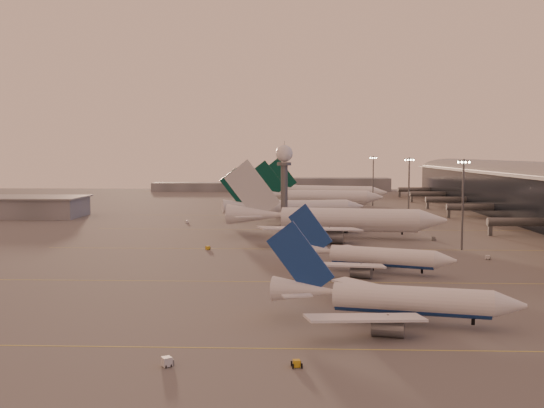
{
  "coord_description": "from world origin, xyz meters",
  "views": [
    {
      "loc": [
        9.56,
        -119.68,
        26.6
      ],
      "look_at": [
        2.11,
        74.57,
        10.96
      ],
      "focal_mm": 42.0,
      "sensor_mm": 36.0,
      "label": 1
    }
  ],
  "objects": [
    {
      "name": "ground",
      "position": [
        0.0,
        0.0,
        0.0
      ],
      "size": [
        700.0,
        700.0,
        0.0
      ],
      "primitive_type": "plane",
      "color": "#504D4D",
      "rests_on": "ground"
    },
    {
      "name": "taxiway_markings",
      "position": [
        30.0,
        56.0,
        0.01
      ],
      "size": [
        180.0,
        185.25,
        0.02
      ],
      "color": "gold",
      "rests_on": "ground"
    },
    {
      "name": "radar_tower",
      "position": [
        5.0,
        120.0,
        20.95
      ],
      "size": [
        6.4,
        6.4,
        31.1
      ],
      "color": "#505357",
      "rests_on": "ground"
    },
    {
      "name": "mast_b",
      "position": [
        55.0,
        55.0,
        13.74
      ],
      "size": [
        3.6,
        0.56,
        25.0
      ],
      "color": "#505357",
      "rests_on": "ground"
    },
    {
      "name": "mast_c",
      "position": [
        50.0,
        110.0,
        13.74
      ],
      "size": [
        3.6,
        0.56,
        25.0
      ],
      "color": "#505357",
      "rests_on": "ground"
    },
    {
      "name": "mast_d",
      "position": [
        48.0,
        200.0,
        13.74
      ],
      "size": [
        3.6,
        0.56,
        25.0
      ],
      "color": "#505357",
      "rests_on": "ground"
    },
    {
      "name": "distant_horizon",
      "position": [
        2.62,
        325.14,
        3.89
      ],
      "size": [
        165.0,
        37.5,
        9.0
      ],
      "color": "slate",
      "rests_on": "ground"
    },
    {
      "name": "narrowbody_near",
      "position": [
        24.78,
        -21.33,
        3.18
      ],
      "size": [
        39.64,
        31.3,
        15.69
      ],
      "color": "silver",
      "rests_on": "ground"
    },
    {
      "name": "narrowbody_mid",
      "position": [
        26.13,
        21.34,
        3.02
      ],
      "size": [
        36.6,
        28.67,
        14.93
      ],
      "color": "silver",
      "rests_on": "ground"
    },
    {
      "name": "widebody_white",
      "position": [
        21.82,
        79.37,
        4.26
      ],
      "size": [
        69.73,
        55.53,
        24.59
      ],
      "color": "silver",
      "rests_on": "ground"
    },
    {
      "name": "greentail_a",
      "position": [
        8.94,
        130.69,
        3.71
      ],
      "size": [
        56.97,
        45.52,
        20.98
      ],
      "color": "silver",
      "rests_on": "ground"
    },
    {
      "name": "greentail_b",
      "position": [
        19.85,
        185.37,
        4.07
      ],
      "size": [
        63.47,
        51.04,
        23.07
      ],
      "color": "silver",
      "rests_on": "ground"
    },
    {
      "name": "greentail_c",
      "position": [
        25.59,
        220.61,
        4.25
      ],
      "size": [
        65.05,
        51.91,
        24.07
      ],
      "color": "silver",
      "rests_on": "ground"
    },
    {
      "name": "greentail_d",
      "position": [
        9.82,
        259.0,
        3.48
      ],
      "size": [
        52.92,
        42.16,
        19.7
      ],
      "color": "silver",
      "rests_on": "ground"
    },
    {
      "name": "gsv_truck_a",
      "position": [
        -6.13,
        -42.57,
        1.25
      ],
      "size": [
        6.22,
        5.3,
        2.46
      ],
      "color": "silver",
      "rests_on": "ground"
    },
    {
      "name": "gsv_tug_near",
      "position": [
        9.67,
        -42.52,
        0.44
      ],
      "size": [
        2.3,
        3.27,
        0.86
      ],
      "color": "gold",
      "rests_on": "ground"
    },
    {
      "name": "gsv_tug_mid",
      "position": [
        10.28,
        13.3,
        0.59
      ],
      "size": [
        4.54,
        3.46,
        1.15
      ],
      "color": "#535658",
      "rests_on": "ground"
    },
    {
      "name": "gsv_truck_b",
      "position": [
        57.83,
        39.37,
        1.12
      ],
      "size": [
        5.49,
        2.2,
        2.19
      ],
      "color": "silver",
      "rests_on": "ground"
    },
    {
      "name": "gsv_truck_c",
      "position": [
        -14.44,
        53.02,
        1.08
      ],
      "size": [
        5.0,
        5.06,
        2.11
      ],
      "color": "gold",
      "rests_on": "ground"
    },
    {
      "name": "gsv_catering_b",
      "position": [
        51.56,
        73.76,
        2.28
      ],
      "size": [
        5.66,
        2.85,
        4.56
      ],
      "color": "#535658",
      "rests_on": "ground"
    },
    {
      "name": "gsv_tug_far",
      "position": [
        5.69,
        105.52,
        0.49
      ],
      "size": [
        2.81,
        3.74,
        0.95
      ],
      "color": "silver",
      "rests_on": "ground"
    },
    {
      "name": "gsv_truck_d",
      "position": [
        -32.0,
        119.21,
        1.14
      ],
      "size": [
        3.89,
        5.87,
        2.23
      ],
      "color": "silver",
      "rests_on": "ground"
    }
  ]
}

